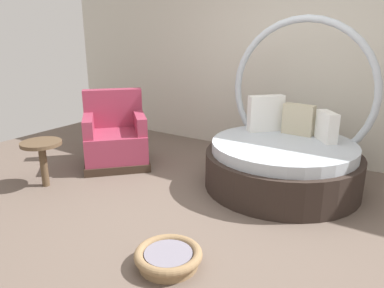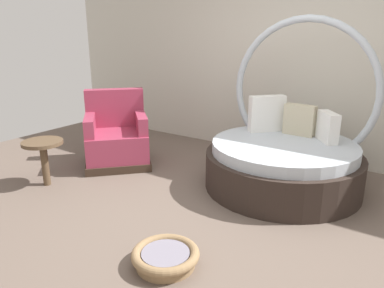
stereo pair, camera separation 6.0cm
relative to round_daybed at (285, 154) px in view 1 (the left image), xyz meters
The scene contains 6 objects.
ground_plane 1.21m from the round_daybed, 104.45° to the right, with size 8.00×8.00×0.02m, color #66564C.
back_wall 1.60m from the round_daybed, 105.05° to the left, with size 8.00×0.12×3.05m, color beige.
round_daybed is the anchor object (origin of this frame).
red_armchair 2.15m from the round_daybed, 165.84° to the right, with size 1.13×1.13×0.94m.
pet_basket 1.96m from the round_daybed, 95.19° to the right, with size 0.51×0.51×0.13m.
side_table 2.69m from the round_daybed, 145.81° to the right, with size 0.44×0.44×0.52m.
Camera 1 is at (1.55, -2.68, 1.68)m, focal length 34.29 mm.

